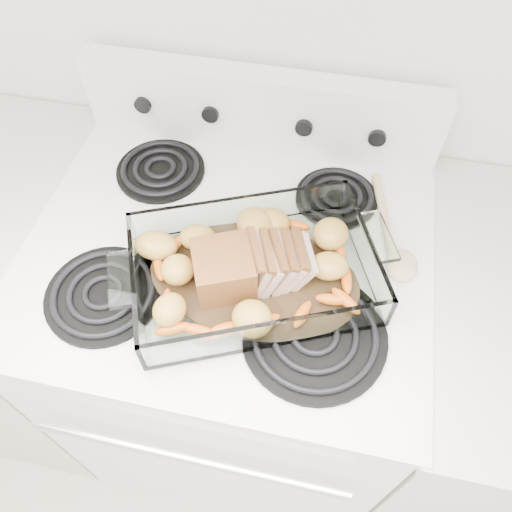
% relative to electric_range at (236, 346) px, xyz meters
% --- Properties ---
extents(electric_range, '(0.78, 0.70, 1.12)m').
position_rel_electric_range_xyz_m(electric_range, '(0.00, 0.00, 0.00)').
color(electric_range, white).
rests_on(electric_range, ground).
extents(counter_left, '(0.58, 0.68, 0.93)m').
position_rel_electric_range_xyz_m(counter_left, '(-0.67, -0.00, -0.02)').
color(counter_left, beige).
rests_on(counter_left, ground).
extents(counter_right, '(0.58, 0.68, 0.93)m').
position_rel_electric_range_xyz_m(counter_right, '(0.66, -0.00, -0.02)').
color(counter_right, beige).
rests_on(counter_right, ground).
extents(baking_dish, '(0.42, 0.27, 0.08)m').
position_rel_electric_range_xyz_m(baking_dish, '(0.07, -0.08, 0.48)').
color(baking_dish, white).
rests_on(baking_dish, electric_range).
extents(pork_roast, '(0.21, 0.10, 0.08)m').
position_rel_electric_range_xyz_m(pork_roast, '(0.05, -0.08, 0.51)').
color(pork_roast, brown).
rests_on(pork_roast, baking_dish).
extents(roast_vegetables, '(0.39, 0.21, 0.05)m').
position_rel_electric_range_xyz_m(roast_vegetables, '(0.06, -0.04, 0.49)').
color(roast_vegetables, orange).
rests_on(roast_vegetables, baking_dish).
extents(wooden_spoon, '(0.10, 0.26, 0.02)m').
position_rel_electric_range_xyz_m(wooden_spoon, '(0.31, 0.06, 0.46)').
color(wooden_spoon, '#CBB77E').
rests_on(wooden_spoon, electric_range).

